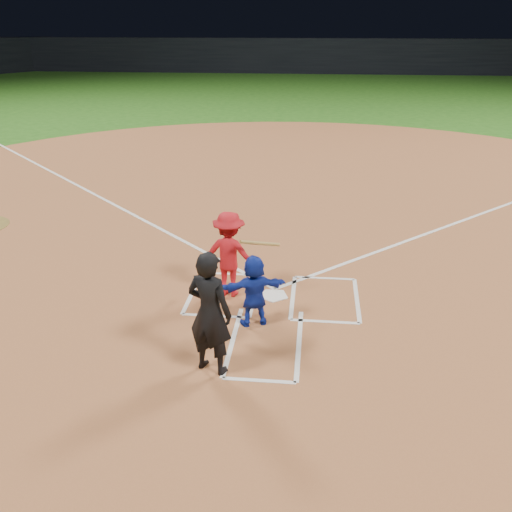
# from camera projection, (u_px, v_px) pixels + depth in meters

# --- Properties ---
(ground) EXTENTS (120.00, 120.00, 0.00)m
(ground) POSITION_uv_depth(u_px,v_px,m) (274.00, 296.00, 11.00)
(ground) COLOR #235816
(ground) RESTS_ON ground
(home_plate_dirt) EXTENTS (28.00, 28.00, 0.01)m
(home_plate_dirt) POSITION_uv_depth(u_px,v_px,m) (290.00, 203.00, 16.50)
(home_plate_dirt) COLOR #985731
(home_plate_dirt) RESTS_ON ground
(stadium_wall_far) EXTENTS (80.00, 1.20, 3.20)m
(stadium_wall_far) POSITION_uv_depth(u_px,v_px,m) (313.00, 56.00, 54.40)
(stadium_wall_far) COLOR black
(stadium_wall_far) RESTS_ON ground
(home_plate) EXTENTS (0.60, 0.60, 0.02)m
(home_plate) POSITION_uv_depth(u_px,v_px,m) (274.00, 295.00, 10.99)
(home_plate) COLOR white
(home_plate) RESTS_ON home_plate_dirt
(catcher) EXTENTS (1.25, 0.75, 1.28)m
(catcher) POSITION_uv_depth(u_px,v_px,m) (254.00, 291.00, 9.76)
(catcher) COLOR #152DAC
(catcher) RESTS_ON home_plate_dirt
(umpire) EXTENTS (0.82, 0.68, 1.94)m
(umpire) POSITION_uv_depth(u_px,v_px,m) (210.00, 313.00, 8.33)
(umpire) COLOR black
(umpire) RESTS_ON home_plate_dirt
(chalk_markings) EXTENTS (28.35, 17.32, 0.01)m
(chalk_markings) POSITION_uv_depth(u_px,v_px,m) (288.00, 211.00, 15.84)
(chalk_markings) COLOR white
(chalk_markings) RESTS_ON home_plate_dirt
(batter_at_plate) EXTENTS (1.53, 0.80, 1.67)m
(batter_at_plate) POSITION_uv_depth(u_px,v_px,m) (229.00, 254.00, 10.75)
(batter_at_plate) COLOR red
(batter_at_plate) RESTS_ON home_plate_dirt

